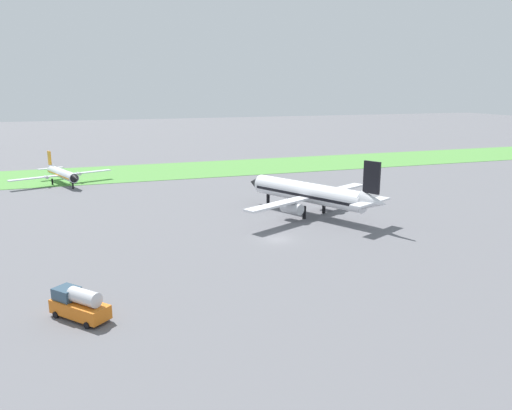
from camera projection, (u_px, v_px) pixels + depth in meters
ground_plane at (277, 239)px, 76.29m from camera, size 600.00×600.00×0.00m
grass_taxiway_strip at (189, 170)px, 139.76m from camera, size 360.00×28.00×0.08m
airplane_midfield_jet at (310, 193)px, 89.87m from camera, size 29.33×29.23×11.19m
airplane_taxiing_turboprop at (62, 173)px, 118.62m from camera, size 23.04×19.95×7.22m
fuel_truck_near_gate at (79, 304)px, 49.95m from camera, size 6.07×6.48×3.29m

